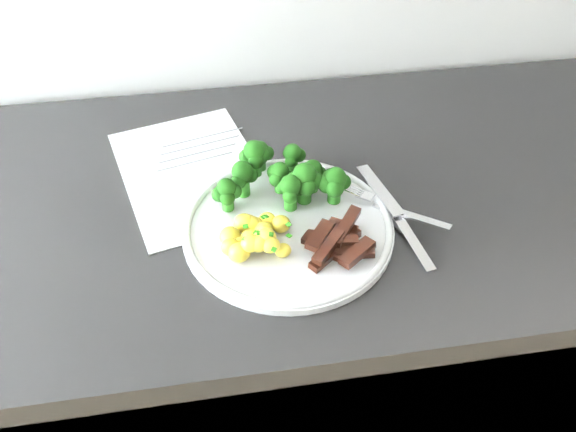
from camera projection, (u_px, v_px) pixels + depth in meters
The scene contains 8 objects.
counter at pixel (229, 370), 1.22m from camera, with size 2.51×0.63×0.94m.
recipe_paper at pixel (192, 171), 0.94m from camera, with size 0.28×0.34×0.00m.
plate at pixel (288, 227), 0.84m from camera, with size 0.30×0.30×0.02m.
broccoli at pixel (283, 174), 0.87m from camera, with size 0.20×0.14×0.07m.
potatoes at pixel (253, 236), 0.81m from camera, with size 0.10×0.10×0.04m.
beef_strips at pixel (337, 243), 0.80m from camera, with size 0.10×0.10×0.03m.
fork at pixel (395, 209), 0.86m from camera, with size 0.14×0.13×0.02m.
knife at pixel (403, 227), 0.84m from camera, with size 0.06×0.23×0.02m.
Camera 1 is at (-0.12, 0.99, 1.54)m, focal length 36.79 mm.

